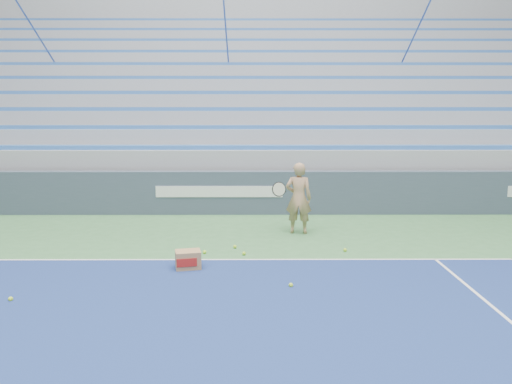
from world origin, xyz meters
TOP-DOWN VIEW (x-y plane):
  - sponsor_barrier at (0.00, 15.88)m, footprint 30.00×0.32m
  - bleachers at (0.00, 21.60)m, footprint 31.00×9.15m
  - tennis_player at (1.83, 13.85)m, footprint 0.91×0.84m
  - ball_box at (-0.23, 11.41)m, footprint 0.47×0.40m
  - tennis_ball_0 at (-0.05, 12.29)m, footprint 0.07×0.07m
  - tennis_ball_1 at (0.51, 12.65)m, footprint 0.07×0.07m
  - tennis_ball_2 at (-2.54, 9.98)m, footprint 0.07×0.07m
  - tennis_ball_3 at (1.43, 10.52)m, footprint 0.07×0.07m
  - tennis_ball_4 at (0.69, 12.19)m, footprint 0.07×0.07m
  - tennis_ball_5 at (2.60, 12.42)m, footprint 0.07×0.07m

SIDE VIEW (x-z plane):
  - tennis_ball_0 at x=-0.05m, z-range 0.00..0.07m
  - tennis_ball_1 at x=0.51m, z-range 0.00..0.07m
  - tennis_ball_2 at x=-2.54m, z-range 0.00..0.07m
  - tennis_ball_3 at x=1.43m, z-range 0.00..0.07m
  - tennis_ball_4 at x=0.69m, z-range 0.00..0.07m
  - tennis_ball_5 at x=2.60m, z-range 0.00..0.07m
  - ball_box at x=-0.23m, z-range 0.00..0.31m
  - sponsor_barrier at x=0.00m, z-range 0.00..1.10m
  - tennis_player at x=1.83m, z-range 0.00..1.54m
  - bleachers at x=0.00m, z-range -1.29..6.01m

